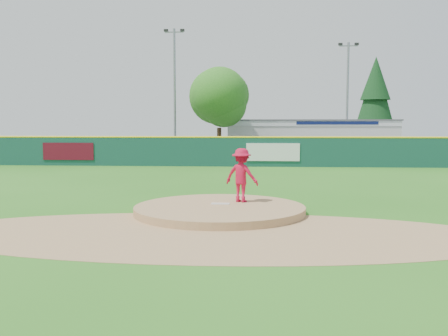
# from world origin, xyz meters

# --- Properties ---
(ground) EXTENTS (120.00, 120.00, 0.00)m
(ground) POSITION_xyz_m (0.00, 0.00, 0.00)
(ground) COLOR #286B19
(ground) RESTS_ON ground
(pitchers_mound) EXTENTS (5.50, 5.50, 0.50)m
(pitchers_mound) POSITION_xyz_m (0.00, 0.00, 0.00)
(pitchers_mound) COLOR #9E774C
(pitchers_mound) RESTS_ON ground
(pitching_rubber) EXTENTS (0.60, 0.15, 0.04)m
(pitching_rubber) POSITION_xyz_m (0.00, 0.30, 0.27)
(pitching_rubber) COLOR white
(pitching_rubber) RESTS_ON pitchers_mound
(infield_dirt_arc) EXTENTS (15.40, 15.40, 0.01)m
(infield_dirt_arc) POSITION_xyz_m (0.00, -3.00, 0.01)
(infield_dirt_arc) COLOR #9E774C
(infield_dirt_arc) RESTS_ON ground
(parking_lot) EXTENTS (44.00, 16.00, 0.02)m
(parking_lot) POSITION_xyz_m (0.00, 27.00, 0.01)
(parking_lot) COLOR #38383A
(parking_lot) RESTS_ON ground
(pitcher) EXTENTS (1.35, 1.09, 1.82)m
(pitcher) POSITION_xyz_m (0.68, 0.88, 1.16)
(pitcher) COLOR #B90F30
(pitcher) RESTS_ON pitchers_mound
(van) EXTENTS (5.62, 3.26, 1.47)m
(van) POSITION_xyz_m (-1.01, 23.92, 0.76)
(van) COLOR white
(van) RESTS_ON parking_lot
(pool_building_grp) EXTENTS (15.20, 8.20, 3.31)m
(pool_building_grp) POSITION_xyz_m (6.00, 31.99, 1.66)
(pool_building_grp) COLOR silver
(pool_building_grp) RESTS_ON ground
(fence_banners) EXTENTS (17.78, 0.04, 1.20)m
(fence_banners) POSITION_xyz_m (-4.89, 17.92, 1.00)
(fence_banners) COLOR #5C0D1B
(fence_banners) RESTS_ON ground
(playground_slide) EXTENTS (0.94, 2.64, 1.46)m
(playground_slide) POSITION_xyz_m (-11.88, 22.51, 0.74)
(playground_slide) COLOR blue
(playground_slide) RESTS_ON ground
(outfield_fence) EXTENTS (40.00, 0.14, 2.07)m
(outfield_fence) POSITION_xyz_m (0.00, 18.00, 1.09)
(outfield_fence) COLOR #144238
(outfield_fence) RESTS_ON ground
(deciduous_tree) EXTENTS (5.60, 5.60, 7.36)m
(deciduous_tree) POSITION_xyz_m (-2.00, 25.00, 4.55)
(deciduous_tree) COLOR #382314
(deciduous_tree) RESTS_ON ground
(conifer_tree) EXTENTS (4.40, 4.40, 9.50)m
(conifer_tree) POSITION_xyz_m (13.00, 36.00, 5.54)
(conifer_tree) COLOR #382314
(conifer_tree) RESTS_ON ground
(light_pole_left) EXTENTS (1.75, 0.25, 11.00)m
(light_pole_left) POSITION_xyz_m (-6.00, 27.00, 6.05)
(light_pole_left) COLOR gray
(light_pole_left) RESTS_ON ground
(light_pole_right) EXTENTS (1.75, 0.25, 10.00)m
(light_pole_right) POSITION_xyz_m (9.00, 29.00, 5.54)
(light_pole_right) COLOR gray
(light_pole_right) RESTS_ON ground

